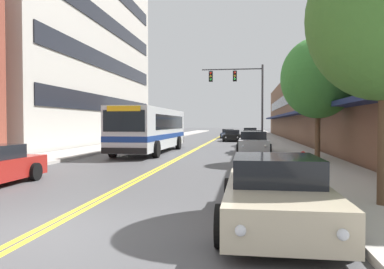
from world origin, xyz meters
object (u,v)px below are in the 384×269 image
Objects in this scene: car_white_parked_right_far at (252,139)px; street_tree_right_mid at (318,78)px; car_champagne_parked_right_foreground at (276,193)px; car_dark_grey_parked_right_mid at (250,134)px; fire_hydrant at (303,161)px; car_black_moving_lead at (232,136)px; street_tree_right_near at (384,17)px; traffic_signal_mast at (242,89)px; car_beige_parked_left_mid at (159,138)px; car_silver_parked_right_end at (253,143)px; car_slate_blue_moving_second at (228,134)px; city_bus at (152,128)px.

car_white_parked_right_far is 13.98m from street_tree_right_mid.
car_dark_grey_parked_right_mid is (-0.00, 39.66, 0.03)m from car_champagne_parked_right_foreground.
car_champagne_parked_right_foreground is at bearing -102.20° from fire_hydrant.
car_champagne_parked_right_foreground is 1.07× the size of car_black_moving_lead.
street_tree_right_mid reaches higher than street_tree_right_near.
traffic_signal_mast is at bearing 97.75° from fire_hydrant.
car_dark_grey_parked_right_mid is 38.45m from street_tree_right_near.
car_beige_parked_left_mid is 1.01× the size of car_black_moving_lead.
car_black_moving_lead is at bearing 96.86° from car_silver_parked_right_end.
street_tree_right_near reaches higher than car_slate_blue_moving_second.
car_slate_blue_moving_second is at bearing 69.83° from car_beige_parked_left_mid.
car_champagne_parked_right_foreground is at bearing -86.66° from car_black_moving_lead.
car_silver_parked_right_end is 0.99× the size of car_black_moving_lead.
car_silver_parked_right_end reaches higher than fire_hydrant.
city_bus is 1.93× the size of street_tree_right_near.
car_dark_grey_parked_right_mid is 32.28m from fire_hydrant.
car_beige_parked_left_mid is 14.91m from car_dark_grey_parked_right_mid.
car_silver_parked_right_end is 7.55m from street_tree_right_mid.
street_tree_right_near is at bearing -93.16° from street_tree_right_mid.
city_bus is at bearing 111.63° from car_champagne_parked_right_foreground.
street_tree_right_mid reaches higher than car_champagne_parked_right_foreground.
car_black_moving_lead is at bearing 97.38° from traffic_signal_mast.
street_tree_right_near reaches higher than car_champagne_parked_right_foreground.
street_tree_right_mid is at bearing -73.66° from traffic_signal_mast.
fire_hydrant is at bearing -62.82° from car_beige_parked_left_mid.
car_black_moving_lead is 0.72× the size of street_tree_right_mid.
city_bus is 13.24m from fire_hydrant.
fire_hydrant is at bearing -82.25° from traffic_signal_mast.
street_tree_right_mid is (3.91, -13.32, -0.71)m from traffic_signal_mast.
city_bus is 10.59m from car_white_parked_right_far.
traffic_signal_mast reaches higher than car_black_moving_lead.
street_tree_right_near is (2.49, -16.68, 3.68)m from car_silver_parked_right_end.
car_dark_grey_parked_right_mid reaches higher than car_white_parked_right_far.
street_tree_right_mid reaches higher than car_black_moving_lead.
street_tree_right_near is (5.33, -42.06, 3.79)m from car_slate_blue_moving_second.
city_bus is at bearing -106.23° from car_black_moving_lead.
car_silver_parked_right_end is 0.73× the size of street_tree_right_near.
traffic_signal_mast is at bearing -83.56° from car_slate_blue_moving_second.
car_dark_grey_parked_right_mid is 0.92× the size of car_white_parked_right_far.
car_silver_parked_right_end is at bearing -90.14° from car_dark_grey_parked_right_mid.
car_beige_parked_left_mid is 28.67m from street_tree_right_near.
car_champagne_parked_right_foreground is 7.59m from fire_hydrant.
car_beige_parked_left_mid reaches higher than fire_hydrant.
traffic_signal_mast is at bearing 106.34° from street_tree_right_mid.
car_dark_grey_parked_right_mid is 5.93× the size of fire_hydrant.
car_black_moving_lead is at bearing 102.85° from street_tree_right_mid.
car_dark_grey_parked_right_mid is 27.79m from street_tree_right_mid.
street_tree_right_mid is at bearing -52.40° from car_beige_parked_left_mid.
city_bus is at bearing -79.81° from car_beige_parked_left_mid.
street_tree_right_mid is (3.04, 12.27, 3.65)m from car_champagne_parked_right_foreground.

